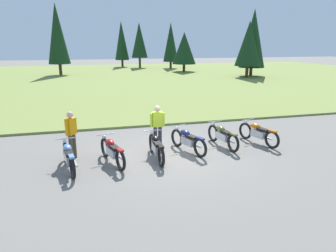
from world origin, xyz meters
TOP-DOWN VIEW (x-y plane):
  - ground_plane at (0.00, 0.00)m, footprint 140.00×140.00m
  - grass_moorland at (0.00, 25.89)m, footprint 80.00×44.00m
  - forest_treeline at (-5.48, 31.44)m, footprint 40.78×25.64m
  - motorcycle_sky_blue at (-3.52, -0.51)m, footprint 0.71×2.08m
  - motorcycle_red at (-2.15, -0.32)m, footprint 0.82×2.04m
  - motorcycle_black at (-0.65, -0.28)m, footprint 0.62×2.10m
  - motorcycle_navy at (0.63, 0.13)m, footprint 0.89×2.01m
  - motorcycle_olive at (2.12, 0.35)m, footprint 0.66×2.09m
  - motorcycle_orange at (3.64, 0.33)m, footprint 0.81×2.05m
  - rider_with_back_turned at (-3.44, 0.48)m, footprint 0.38×0.48m
  - rider_in_hivis_vest at (-0.38, 0.70)m, footprint 0.55×0.22m

SIDE VIEW (x-z plane):
  - ground_plane at x=0.00m, z-range 0.00..0.00m
  - grass_moorland at x=0.00m, z-range 0.00..0.10m
  - motorcycle_sky_blue at x=-3.52m, z-range 0.00..0.88m
  - motorcycle_red at x=-2.15m, z-range 0.00..0.88m
  - motorcycle_black at x=-0.65m, z-range 0.00..0.88m
  - motorcycle_navy at x=0.63m, z-range 0.00..0.88m
  - motorcycle_olive at x=2.12m, z-range 0.00..0.88m
  - motorcycle_orange at x=3.64m, z-range 0.00..0.88m
  - rider_with_back_turned at x=-3.44m, z-range 0.11..1.78m
  - rider_in_hivis_vest at x=-0.38m, z-range 0.11..1.78m
  - forest_treeline at x=-5.48m, z-range -0.12..8.97m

